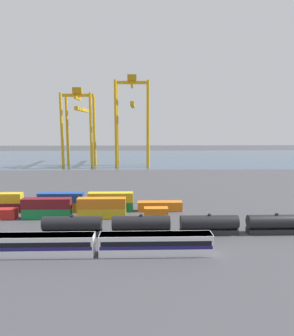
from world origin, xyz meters
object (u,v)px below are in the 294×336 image
at_px(shipping_container_12, 160,206).
at_px(gantry_crane_central, 132,113).
at_px(freight_tank_row, 175,225).
at_px(shipping_container_1, 47,213).
at_px(gantry_crane_west, 79,119).
at_px(shipping_container_3, 102,213).
at_px(passenger_train, 97,244).

height_order(shipping_container_12, gantry_crane_central, gantry_crane_central).
height_order(freight_tank_row, shipping_container_12, freight_tank_row).
height_order(freight_tank_row, gantry_crane_central, gantry_crane_central).
relative_size(shipping_container_1, gantry_crane_west, 0.28).
relative_size(freight_tank_row, shipping_container_3, 4.66).
distance_m(passenger_train, shipping_container_12, 30.02).
height_order(passenger_train, shipping_container_1, passenger_train).
xyz_separation_m(shipping_container_1, shipping_container_3, (13.70, 0.00, 0.00)).
distance_m(freight_tank_row, gantry_crane_west, 115.38).
bearing_deg(shipping_container_3, shipping_container_12, 20.92).
relative_size(passenger_train, shipping_container_3, 3.46).
bearing_deg(freight_tank_row, shipping_container_3, 146.57).
distance_m(shipping_container_12, gantry_crane_west, 99.40).
bearing_deg(freight_tank_row, gantry_crane_central, 96.28).
distance_m(shipping_container_3, gantry_crane_west, 99.91).
relative_size(passenger_train, gantry_crane_west, 0.98).
xyz_separation_m(shipping_container_3, gantry_crane_central, (5.66, 93.43, 28.30)).
relative_size(passenger_train, gantry_crane_central, 0.84).
bearing_deg(passenger_train, freight_tank_row, 32.42).
distance_m(shipping_container_12, gantry_crane_central, 92.60).
height_order(freight_tank_row, gantry_crane_west, gantry_crane_west).
bearing_deg(shipping_container_12, gantry_crane_central, 96.15).
height_order(freight_tank_row, shipping_container_3, freight_tank_row).
relative_size(freight_tank_row, gantry_crane_west, 1.31).
bearing_deg(shipping_container_3, shipping_container_1, 180.00).
bearing_deg(gantry_crane_west, shipping_container_12, -66.13).
distance_m(shipping_container_1, gantry_crane_central, 99.52).
bearing_deg(shipping_container_12, shipping_container_1, -168.66).
distance_m(shipping_container_1, gantry_crane_west, 97.56).
bearing_deg(freight_tank_row, shipping_container_12, 96.95).
relative_size(freight_tank_row, shipping_container_12, 4.66).
height_order(shipping_container_12, gantry_crane_west, gantry_crane_west).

